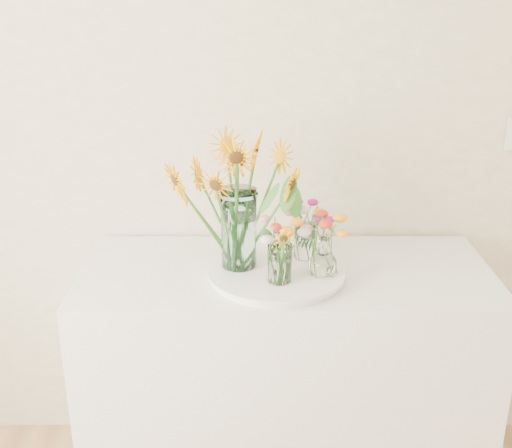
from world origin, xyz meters
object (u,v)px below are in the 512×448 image
tray (276,275)px  small_vase_b (323,256)px  counter (284,380)px  mason_jar (239,229)px  small_vase_a (280,264)px  small_vase_c (305,242)px

tray → small_vase_b: (0.15, -0.03, 0.08)m
small_vase_b → counter: bearing=138.8°
mason_jar → small_vase_b: 0.29m
counter → tray: bearing=-118.0°
counter → small_vase_a: small_vase_a is taller
counter → small_vase_c: size_ratio=11.08×
tray → small_vase_b: size_ratio=3.29×
small_vase_b → small_vase_c: 0.14m
counter → mason_jar: 0.63m
small_vase_b → mason_jar: bearing=167.0°
tray → small_vase_c: (0.10, 0.10, 0.08)m
tray → small_vase_c: small_vase_c is taller
small_vase_a → small_vase_c: 0.21m
small_vase_b → small_vase_a: bearing=-158.6°
small_vase_a → small_vase_b: bearing=21.4°
small_vase_a → small_vase_b: size_ratio=1.00×
counter → small_vase_c: bearing=27.7°
small_vase_c → small_vase_a: bearing=-116.2°
mason_jar → small_vase_c: size_ratio=2.16×
small_vase_b → tray: bearing=169.1°
mason_jar → small_vase_b: bearing=-13.0°
counter → small_vase_c: small_vase_c is taller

